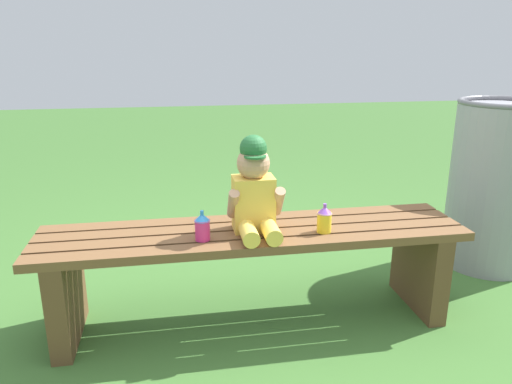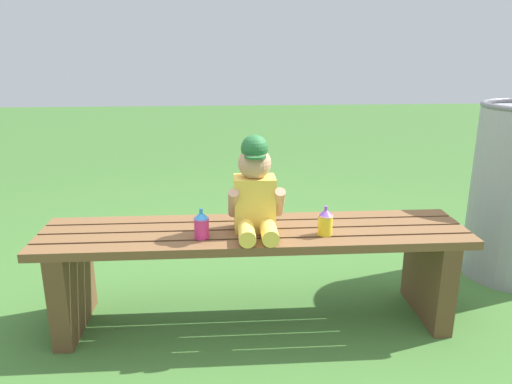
% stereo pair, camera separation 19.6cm
% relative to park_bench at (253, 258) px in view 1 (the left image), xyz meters
% --- Properties ---
extents(ground_plane, '(16.00, 16.00, 0.00)m').
position_rel_park_bench_xyz_m(ground_plane, '(0.00, -0.00, -0.30)').
color(ground_plane, '#3D6B2D').
extents(park_bench, '(1.81, 0.40, 0.44)m').
position_rel_park_bench_xyz_m(park_bench, '(0.00, 0.00, 0.00)').
color(park_bench, brown).
rests_on(park_bench, ground_plane).
extents(child_figure, '(0.23, 0.27, 0.40)m').
position_rel_park_bench_xyz_m(child_figure, '(0.00, -0.02, 0.31)').
color(child_figure, '#F2C64C').
rests_on(child_figure, park_bench).
extents(sippy_cup_left, '(0.06, 0.06, 0.12)m').
position_rel_park_bench_xyz_m(sippy_cup_left, '(-0.22, -0.08, 0.19)').
color(sippy_cup_left, '#E5337F').
rests_on(sippy_cup_left, park_bench).
extents(sippy_cup_right, '(0.06, 0.06, 0.12)m').
position_rel_park_bench_xyz_m(sippy_cup_right, '(0.28, -0.08, 0.19)').
color(sippy_cup_right, yellow).
rests_on(sippy_cup_right, park_bench).
extents(trash_bin, '(0.48, 0.48, 0.91)m').
position_rel_park_bench_xyz_m(trash_bin, '(1.39, 0.37, 0.16)').
color(trash_bin, gray).
rests_on(trash_bin, ground_plane).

